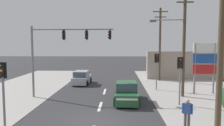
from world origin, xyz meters
TOP-DOWN VIEW (x-y plane):
  - ground_plane at (0.00, 0.00)m, footprint 140.00×140.00m
  - lane_dash_mid at (0.00, 3.00)m, footprint 0.20×2.40m
  - lane_dash_far at (0.00, 8.00)m, footprint 0.20×2.40m
  - utility_pole_foreground_right at (5.60, -2.86)m, footprint 3.77×0.70m
  - utility_pole_midground_right at (6.68, 6.17)m, footprint 3.78×0.55m
  - utility_pole_background_right at (6.37, 14.55)m, footprint 1.80×0.26m
  - traffic_signal_mast at (-3.52, 5.50)m, footprint 6.89×0.60m
  - pedestal_signal_right_kerb at (5.81, 3.48)m, footprint 0.44×0.29m
  - pedestal_signal_left_kerb at (-4.65, -1.47)m, footprint 0.44×0.29m
  - pedestal_signal_far_median at (5.03, 8.80)m, footprint 0.44×0.29m
  - shopping_plaza_sign at (9.04, 7.30)m, footprint 2.10×0.16m
  - shopfront_wall_far at (11.00, 16.00)m, footprint 12.00×1.00m
  - hatchback_oncoming_mid at (-2.83, 11.81)m, footprint 1.91×3.70m
  - sedan_oncoming_near at (1.95, 4.37)m, footprint 1.96×4.27m
  - pedestrian_at_kerb at (4.94, -1.14)m, footprint 0.51×0.36m

SIDE VIEW (x-z plane):
  - ground_plane at x=0.00m, z-range 0.00..0.00m
  - lane_dash_mid at x=0.00m, z-range 0.00..0.01m
  - lane_dash_far at x=0.00m, z-range 0.00..0.01m
  - hatchback_oncoming_mid at x=-2.83m, z-range -0.06..1.47m
  - sedan_oncoming_near at x=1.95m, z-range -0.08..1.48m
  - pedestrian_at_kerb at x=4.94m, z-range 0.11..1.74m
  - shopfront_wall_far at x=11.00m, z-range 0.00..3.60m
  - pedestal_signal_right_kerb at x=5.81m, z-range 0.64..4.20m
  - pedestal_signal_left_kerb at x=-4.65m, z-range 0.64..4.20m
  - pedestal_signal_far_median at x=5.03m, z-range 0.64..4.20m
  - shopping_plaza_sign at x=9.04m, z-range 0.68..5.28m
  - traffic_signal_mast at x=-3.52m, z-range 1.35..7.35m
  - utility_pole_background_right at x=6.37m, z-range 0.24..9.13m
  - utility_pole_midground_right at x=6.68m, z-range 0.36..9.43m
  - utility_pole_foreground_right at x=5.60m, z-range 0.36..9.75m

